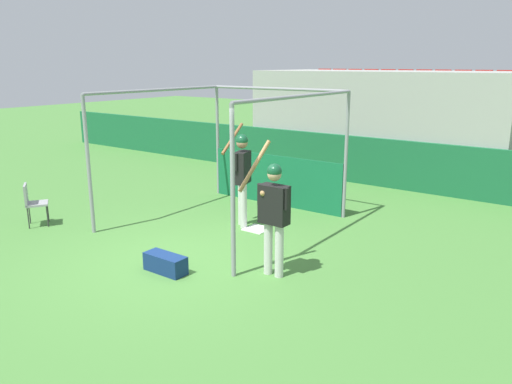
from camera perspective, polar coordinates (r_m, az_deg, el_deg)
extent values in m
plane|color=#477F38|center=(8.24, -8.79, -7.78)|extent=(60.00, 60.00, 0.00)
cube|color=#196038|center=(13.46, 11.65, 3.61)|extent=(24.00, 0.12, 1.24)
cube|color=#9E9E99|center=(14.85, 14.53, 7.67)|extent=(7.05, 3.20, 2.89)
cube|color=maroon|center=(15.07, 2.93, 7.61)|extent=(0.45, 0.40, 0.10)
cube|color=maroon|center=(15.20, 3.32, 8.53)|extent=(0.45, 0.06, 0.40)
cube|color=maroon|center=(14.78, 4.73, 7.44)|extent=(0.45, 0.40, 0.10)
cube|color=maroon|center=(14.91, 5.11, 8.39)|extent=(0.45, 0.06, 0.40)
cube|color=maroon|center=(14.50, 6.59, 7.26)|extent=(0.45, 0.40, 0.10)
cube|color=maroon|center=(14.63, 6.97, 8.22)|extent=(0.45, 0.06, 0.40)
cube|color=maroon|center=(14.24, 8.53, 7.07)|extent=(0.45, 0.40, 0.10)
cube|color=maroon|center=(14.38, 8.90, 8.04)|extent=(0.45, 0.06, 0.40)
cube|color=maroon|center=(14.00, 10.53, 6.86)|extent=(0.45, 0.40, 0.10)
cube|color=maroon|center=(14.13, 10.90, 7.85)|extent=(0.45, 0.06, 0.40)
cube|color=maroon|center=(13.77, 12.60, 6.63)|extent=(0.45, 0.40, 0.10)
cube|color=maroon|center=(13.91, 12.96, 7.64)|extent=(0.45, 0.06, 0.40)
cube|color=maroon|center=(13.56, 14.74, 6.38)|extent=(0.45, 0.40, 0.10)
cube|color=maroon|center=(13.70, 15.08, 7.41)|extent=(0.45, 0.06, 0.40)
cube|color=maroon|center=(13.38, 16.93, 6.12)|extent=(0.45, 0.40, 0.10)
cube|color=maroon|center=(13.52, 17.26, 7.17)|extent=(0.45, 0.06, 0.40)
cube|color=maroon|center=(13.21, 19.18, 5.85)|extent=(0.45, 0.40, 0.10)
cube|color=maroon|center=(13.35, 19.50, 6.90)|extent=(0.45, 0.06, 0.40)
cube|color=maroon|center=(13.06, 21.49, 5.56)|extent=(0.45, 0.40, 0.10)
cube|color=maroon|center=(13.20, 21.79, 6.63)|extent=(0.45, 0.06, 0.40)
cube|color=maroon|center=(12.93, 23.84, 5.25)|extent=(0.45, 0.40, 0.10)
cube|color=maroon|center=(13.08, 24.12, 6.33)|extent=(0.45, 0.06, 0.40)
cube|color=maroon|center=(15.70, 4.57, 9.33)|extent=(0.45, 0.40, 0.10)
cube|color=maroon|center=(15.84, 4.94, 10.20)|extent=(0.45, 0.06, 0.40)
cube|color=maroon|center=(15.42, 6.33, 9.19)|extent=(0.45, 0.40, 0.10)
cube|color=maroon|center=(15.56, 6.69, 10.08)|extent=(0.45, 0.06, 0.40)
cube|color=maroon|center=(15.16, 8.16, 9.04)|extent=(0.45, 0.40, 0.10)
cube|color=maroon|center=(15.30, 8.51, 9.95)|extent=(0.45, 0.06, 0.40)
cube|color=maroon|center=(14.91, 10.04, 8.88)|extent=(0.45, 0.40, 0.10)
cube|color=maroon|center=(15.05, 10.39, 9.80)|extent=(0.45, 0.06, 0.40)
cube|color=maroon|center=(14.68, 11.98, 8.70)|extent=(0.45, 0.40, 0.10)
cube|color=maroon|center=(14.82, 12.32, 9.63)|extent=(0.45, 0.06, 0.40)
cube|color=maroon|center=(14.46, 13.99, 8.51)|extent=(0.45, 0.40, 0.10)
cube|color=maroon|center=(14.61, 14.32, 9.45)|extent=(0.45, 0.06, 0.40)
cube|color=maroon|center=(14.26, 16.05, 8.30)|extent=(0.45, 0.40, 0.10)
cube|color=maroon|center=(14.41, 16.36, 9.25)|extent=(0.45, 0.06, 0.40)
cube|color=maroon|center=(14.08, 18.16, 8.07)|extent=(0.45, 0.40, 0.10)
cube|color=maroon|center=(14.23, 18.46, 9.04)|extent=(0.45, 0.06, 0.40)
cube|color=maroon|center=(13.92, 20.32, 7.82)|extent=(0.45, 0.40, 0.10)
cube|color=maroon|center=(14.07, 20.61, 8.80)|extent=(0.45, 0.06, 0.40)
cube|color=maroon|center=(13.78, 22.52, 7.56)|extent=(0.45, 0.40, 0.10)
cube|color=maroon|center=(13.94, 22.80, 8.55)|extent=(0.45, 0.06, 0.40)
cube|color=maroon|center=(13.66, 24.77, 7.28)|extent=(0.45, 0.40, 0.10)
cube|color=maroon|center=(13.82, 25.02, 8.29)|extent=(0.45, 0.06, 0.40)
cube|color=maroon|center=(16.36, 6.10, 10.91)|extent=(0.45, 0.40, 0.10)
cube|color=maroon|center=(16.50, 6.44, 11.73)|extent=(0.45, 0.06, 0.40)
cube|color=maroon|center=(16.09, 7.82, 10.79)|extent=(0.45, 0.40, 0.10)
cube|color=maroon|center=(16.23, 8.16, 11.63)|extent=(0.45, 0.06, 0.40)
cube|color=maroon|center=(15.84, 9.60, 10.67)|extent=(0.45, 0.40, 0.10)
cube|color=maroon|center=(15.98, 9.93, 11.52)|extent=(0.45, 0.06, 0.40)
cube|color=maroon|center=(15.60, 11.43, 10.53)|extent=(0.45, 0.40, 0.10)
cube|color=maroon|center=(15.75, 11.76, 11.39)|extent=(0.45, 0.06, 0.40)
cube|color=maroon|center=(15.37, 13.32, 10.38)|extent=(0.45, 0.40, 0.10)
cube|color=maroon|center=(15.53, 13.64, 11.25)|extent=(0.45, 0.06, 0.40)
cube|color=maroon|center=(15.17, 15.26, 10.21)|extent=(0.45, 0.40, 0.10)
cube|color=maroon|center=(15.32, 15.56, 11.09)|extent=(0.45, 0.06, 0.40)
cube|color=maroon|center=(14.98, 17.24, 10.02)|extent=(0.45, 0.40, 0.10)
cube|color=maroon|center=(15.14, 17.54, 10.92)|extent=(0.45, 0.06, 0.40)
cube|color=maroon|center=(14.81, 19.27, 9.82)|extent=(0.45, 0.40, 0.10)
cube|color=maroon|center=(14.97, 19.56, 10.72)|extent=(0.45, 0.06, 0.40)
cube|color=maroon|center=(14.66, 21.35, 9.60)|extent=(0.45, 0.40, 0.10)
cube|color=maroon|center=(14.82, 21.62, 10.51)|extent=(0.45, 0.06, 0.40)
cube|color=maroon|center=(14.52, 23.46, 9.36)|extent=(0.45, 0.40, 0.10)
cube|color=maroon|center=(14.69, 23.72, 10.29)|extent=(0.45, 0.06, 0.40)
cube|color=maroon|center=(14.41, 25.60, 9.11)|extent=(0.45, 0.40, 0.10)
cube|color=maroon|center=(14.57, 25.84, 10.04)|extent=(0.45, 0.06, 0.40)
cube|color=maroon|center=(17.03, 7.52, 12.35)|extent=(0.45, 0.40, 0.10)
cube|color=maroon|center=(17.19, 7.85, 13.13)|extent=(0.45, 0.06, 0.40)
cube|color=maroon|center=(16.78, 9.21, 12.26)|extent=(0.45, 0.40, 0.10)
cube|color=maroon|center=(16.93, 9.53, 13.05)|extent=(0.45, 0.06, 0.40)
cube|color=maroon|center=(16.53, 10.94, 12.16)|extent=(0.45, 0.40, 0.10)
cube|color=maroon|center=(16.69, 11.25, 12.95)|extent=(0.45, 0.06, 0.40)
cube|color=maroon|center=(16.30, 12.72, 12.04)|extent=(0.45, 0.40, 0.10)
cube|color=maroon|center=(16.46, 13.03, 12.84)|extent=(0.45, 0.06, 0.40)
cube|color=maroon|center=(16.09, 14.55, 11.90)|extent=(0.45, 0.40, 0.10)
cube|color=maroon|center=(16.25, 14.85, 12.72)|extent=(0.45, 0.06, 0.40)
cube|color=maroon|center=(15.89, 16.42, 11.75)|extent=(0.45, 0.40, 0.10)
cube|color=maroon|center=(16.06, 16.71, 12.58)|extent=(0.45, 0.06, 0.40)
cube|color=maroon|center=(15.72, 18.34, 11.59)|extent=(0.45, 0.40, 0.10)
cube|color=maroon|center=(15.88, 18.62, 12.42)|extent=(0.45, 0.06, 0.40)
cube|color=maroon|center=(15.55, 20.30, 11.40)|extent=(0.45, 0.40, 0.10)
cube|color=maroon|center=(15.72, 20.56, 12.25)|extent=(0.45, 0.06, 0.40)
cube|color=maroon|center=(15.41, 22.29, 11.20)|extent=(0.45, 0.40, 0.10)
cube|color=maroon|center=(15.58, 22.54, 12.05)|extent=(0.45, 0.06, 0.40)
cube|color=maroon|center=(15.28, 24.31, 10.99)|extent=(0.45, 0.40, 0.10)
cube|color=maroon|center=(15.45, 24.55, 11.84)|extent=(0.45, 0.06, 0.40)
cube|color=maroon|center=(15.17, 26.37, 10.75)|extent=(0.45, 0.40, 0.10)
cube|color=maroon|center=(15.34, 26.59, 11.62)|extent=(0.45, 0.06, 0.40)
cylinder|color=gray|center=(9.62, -18.60, 2.87)|extent=(0.07, 0.07, 2.57)
cylinder|color=gray|center=(7.19, -2.67, -0.14)|extent=(0.07, 0.07, 2.57)
cylinder|color=gray|center=(12.05, -4.40, 5.81)|extent=(0.07, 0.07, 2.57)
cylinder|color=gray|center=(10.21, 10.24, 4.04)|extent=(0.07, 0.07, 2.57)
cylinder|color=gray|center=(10.61, -11.05, 11.38)|extent=(0.06, 3.64, 0.06)
cylinder|color=gray|center=(8.46, 5.09, 10.86)|extent=(0.06, 3.64, 0.06)
cylinder|color=gray|center=(10.90, 2.39, 11.71)|extent=(3.38, 0.06, 0.06)
cube|color=#14663D|center=(11.16, 2.22, 1.36)|extent=(3.31, 0.03, 1.12)
cube|color=white|center=(9.61, 0.12, -4.24)|extent=(0.44, 0.44, 0.02)
cylinder|color=silver|center=(9.58, -1.43, -1.65)|extent=(0.16, 0.16, 0.87)
cylinder|color=silver|center=(9.79, -1.69, -1.29)|extent=(0.16, 0.16, 0.87)
cube|color=black|center=(9.51, -1.59, 2.82)|extent=(0.33, 0.46, 0.61)
sphere|color=#A37556|center=(9.43, -1.61, 5.64)|extent=(0.22, 0.22, 0.22)
sphere|color=#144C2D|center=(9.42, -1.61, 5.94)|extent=(0.23, 0.23, 0.23)
cylinder|color=black|center=(9.30, -2.32, 3.41)|extent=(0.09, 0.09, 0.34)
cylinder|color=black|center=(9.70, -1.34, 3.88)|extent=(0.09, 0.09, 0.34)
cylinder|color=brown|center=(9.76, -2.72, 6.12)|extent=(0.14, 0.75, 0.55)
sphere|color=brown|center=(9.62, -0.91, 4.51)|extent=(0.08, 0.08, 0.08)
cylinder|color=silver|center=(7.43, 2.67, -6.74)|extent=(0.13, 0.13, 0.82)
cylinder|color=silver|center=(7.53, 1.40, -6.42)|extent=(0.13, 0.13, 0.82)
cube|color=black|center=(7.26, 2.08, -1.43)|extent=(0.44, 0.22, 0.58)
sphere|color=tan|center=(7.15, 2.11, 2.05)|extent=(0.20, 0.20, 0.20)
sphere|color=#144C2D|center=(7.14, 2.12, 2.41)|extent=(0.21, 0.21, 0.21)
cylinder|color=black|center=(7.07, 3.46, -0.79)|extent=(0.07, 0.07, 0.32)
cylinder|color=black|center=(7.32, 0.41, -0.23)|extent=(0.07, 0.07, 0.32)
cylinder|color=#AD7F4C|center=(7.34, -0.18, 2.98)|extent=(0.29, 0.52, 0.75)
sphere|color=#AD7F4C|center=(7.21, 0.78, -0.15)|extent=(0.08, 0.08, 0.08)
cube|color=#99999E|center=(10.64, -23.74, -1.22)|extent=(0.55, 0.55, 0.04)
cube|color=#99999E|center=(10.60, -24.82, -0.26)|extent=(0.36, 0.25, 0.40)
cylinder|color=#333333|center=(10.85, -22.69, -2.03)|extent=(0.02, 0.02, 0.44)
cylinder|color=#333333|center=(10.52, -22.74, -2.53)|extent=(0.02, 0.02, 0.44)
cylinder|color=#333333|center=(10.87, -24.47, -2.19)|extent=(0.02, 0.02, 0.44)
cylinder|color=#333333|center=(10.55, -24.58, -2.69)|extent=(0.02, 0.02, 0.44)
cube|color=navy|center=(7.80, -10.31, -8.02)|extent=(0.70, 0.28, 0.28)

